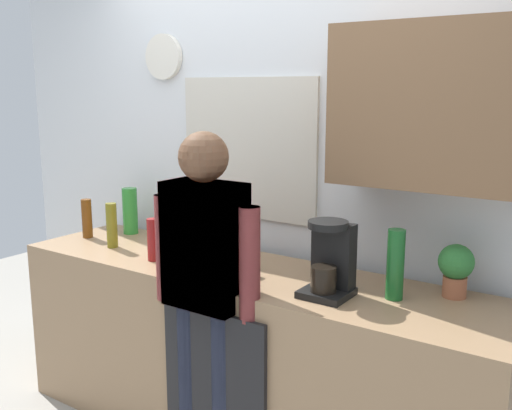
{
  "coord_description": "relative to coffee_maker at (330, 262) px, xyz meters",
  "views": [
    {
      "loc": [
        1.6,
        -1.93,
        1.78
      ],
      "look_at": [
        0.1,
        0.25,
        1.25
      ],
      "focal_mm": 41.23,
      "sensor_mm": 36.0,
      "label": 1
    }
  ],
  "objects": [
    {
      "name": "potted_plant",
      "position": [
        0.45,
        0.28,
        -0.01
      ],
      "size": [
        0.15,
        0.15,
        0.23
      ],
      "color": "#9E5638",
      "rests_on": "kitchen_counter"
    },
    {
      "name": "coffee_maker",
      "position": [
        0.0,
        0.0,
        0.0
      ],
      "size": [
        0.2,
        0.2,
        0.33
      ],
      "color": "black",
      "rests_on": "kitchen_counter"
    },
    {
      "name": "mixing_bowl",
      "position": [
        -0.99,
        0.15,
        -0.11
      ],
      "size": [
        0.22,
        0.22,
        0.08
      ],
      "primitive_type": "cylinder",
      "color": "white",
      "rests_on": "kitchen_counter"
    },
    {
      "name": "person_guest",
      "position": [
        -0.5,
        -0.23,
        -0.1
      ],
      "size": [
        0.57,
        0.22,
        1.6
      ],
      "rotation": [
        0.0,
        0.0,
        2.64
      ],
      "color": "#3F4766",
      "rests_on": "ground_plane"
    },
    {
      "name": "bottle_olive_oil",
      "position": [
        -1.35,
        -0.0,
        -0.02
      ],
      "size": [
        0.06,
        0.06,
        0.25
      ],
      "primitive_type": "cylinder",
      "color": "olive",
      "rests_on": "kitchen_counter"
    },
    {
      "name": "cup_terracotta_mug",
      "position": [
        -0.68,
        0.17,
        -0.1
      ],
      "size": [
        0.08,
        0.08,
        0.09
      ],
      "primitive_type": "cylinder",
      "color": "#B26647",
      "rests_on": "kitchen_counter"
    },
    {
      "name": "kitchen_counter",
      "position": [
        -0.5,
        0.07,
        -0.6
      ],
      "size": [
        2.58,
        0.64,
        0.91
      ],
      "primitive_type": "cube",
      "color": "#937251",
      "rests_on": "ground_plane"
    },
    {
      "name": "bottle_red_vinegar",
      "position": [
        -0.98,
        -0.06,
        -0.04
      ],
      "size": [
        0.06,
        0.06,
        0.22
      ],
      "primitive_type": "cylinder",
      "color": "maroon",
      "rests_on": "kitchen_counter"
    },
    {
      "name": "dishwasher_panel",
      "position": [
        -0.44,
        -0.26,
        -0.64
      ],
      "size": [
        0.56,
        0.02,
        0.81
      ],
      "primitive_type": "cube",
      "color": "black",
      "rests_on": "ground_plane"
    },
    {
      "name": "person_at_sink",
      "position": [
        -0.5,
        -0.23,
        -0.1
      ],
      "size": [
        0.57,
        0.22,
        1.6
      ],
      "rotation": [
        0.0,
        0.0,
        -0.1
      ],
      "color": "brown",
      "rests_on": "ground_plane"
    },
    {
      "name": "back_wall_assembly",
      "position": [
        -0.39,
        0.47,
        0.31
      ],
      "size": [
        4.18,
        0.42,
        2.6
      ],
      "color": "silver",
      "rests_on": "ground_plane"
    },
    {
      "name": "bottle_dark_sauce",
      "position": [
        -0.52,
        0.04,
        -0.06
      ],
      "size": [
        0.06,
        0.06,
        0.18
      ],
      "primitive_type": "cylinder",
      "color": "black",
      "rests_on": "kitchen_counter"
    },
    {
      "name": "bottle_amber_beer",
      "position": [
        -1.64,
        0.07,
        -0.03
      ],
      "size": [
        0.06,
        0.06,
        0.23
      ],
      "primitive_type": "cylinder",
      "color": "brown",
      "rests_on": "kitchen_counter"
    },
    {
      "name": "bottle_clear_soda",
      "position": [
        -1.5,
        0.28,
        -0.01
      ],
      "size": [
        0.09,
        0.09,
        0.28
      ],
      "primitive_type": "cylinder",
      "color": "#2D8C33",
      "rests_on": "kitchen_counter"
    },
    {
      "name": "bottle_green_wine",
      "position": [
        0.25,
        0.11,
        0.0
      ],
      "size": [
        0.07,
        0.07,
        0.3
      ],
      "primitive_type": "cylinder",
      "color": "#195923",
      "rests_on": "kitchen_counter"
    }
  ]
}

